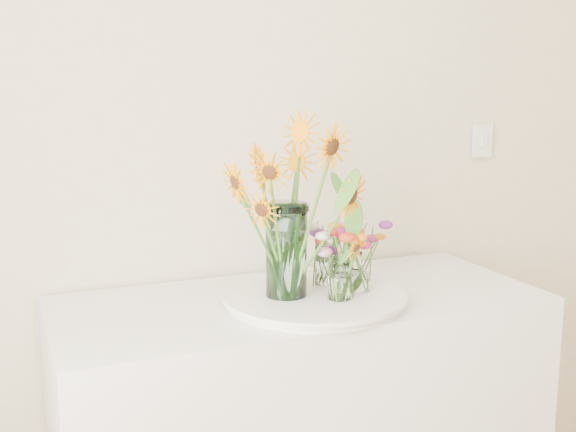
% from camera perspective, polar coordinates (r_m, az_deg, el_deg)
% --- Properties ---
extents(tray, '(0.49, 0.49, 0.02)m').
position_cam_1_polar(tray, '(2.03, 2.10, -6.59)').
color(tray, white).
rests_on(tray, counter).
extents(mason_jar, '(0.14, 0.14, 0.27)m').
position_cam_1_polar(mason_jar, '(1.97, -0.14, -2.76)').
color(mason_jar, '#9ED2CA').
rests_on(mason_jar, tray).
extents(sunflower_bouquet, '(0.82, 0.82, 0.51)m').
position_cam_1_polar(sunflower_bouquet, '(1.95, -0.15, 0.72)').
color(sunflower_bouquet, '#FD9B05').
rests_on(sunflower_bouquet, tray).
extents(small_vase_a, '(0.07, 0.07, 0.11)m').
position_cam_1_polar(small_vase_a, '(1.97, 4.12, -5.16)').
color(small_vase_a, white).
rests_on(small_vase_a, tray).
extents(wildflower_posy_a, '(0.19, 0.19, 0.20)m').
position_cam_1_polar(wildflower_posy_a, '(1.96, 4.13, -3.89)').
color(wildflower_posy_a, orange).
rests_on(wildflower_posy_a, tray).
extents(small_vase_b, '(0.08, 0.08, 0.12)m').
position_cam_1_polar(small_vase_b, '(2.05, 5.46, -4.41)').
color(small_vase_b, white).
rests_on(small_vase_b, tray).
extents(wildflower_posy_b, '(0.23, 0.23, 0.21)m').
position_cam_1_polar(wildflower_posy_b, '(2.04, 5.48, -3.19)').
color(wildflower_posy_b, orange).
rests_on(wildflower_posy_b, tray).
extents(small_vase_c, '(0.09, 0.09, 0.12)m').
position_cam_1_polar(small_vase_c, '(2.11, 3.07, -3.94)').
color(small_vase_c, white).
rests_on(small_vase_c, tray).
extents(wildflower_posy_c, '(0.19, 0.19, 0.21)m').
position_cam_1_polar(wildflower_posy_c, '(2.10, 3.08, -2.75)').
color(wildflower_posy_c, orange).
rests_on(wildflower_posy_c, tray).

